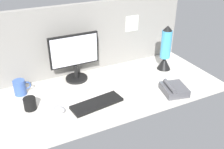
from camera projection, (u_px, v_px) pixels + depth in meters
ground_plane at (106, 90)px, 199.10cm from camera, size 180.00×80.00×3.00cm
cubicle_wall_back at (87, 38)px, 213.87cm from camera, size 180.00×5.50×58.50cm
monitor at (75, 56)px, 201.86cm from camera, size 39.83×18.00×38.60cm
keyboard at (97, 103)px, 179.28cm from camera, size 38.35×17.58×2.00cm
mouse at (60, 109)px, 172.35cm from camera, size 9.10×11.06×3.40cm
mug_ceramic_blue at (20, 87)px, 188.94cm from camera, size 12.66×8.79×11.66cm
mug_black_travel at (30, 104)px, 173.21cm from camera, size 8.39×8.39×8.73cm
lava_lamp at (165, 51)px, 220.52cm from camera, size 12.18×12.18×39.86cm
desk_phone at (174, 89)px, 191.76cm from camera, size 20.81×22.32×8.80cm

